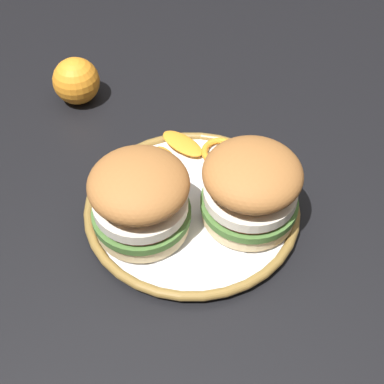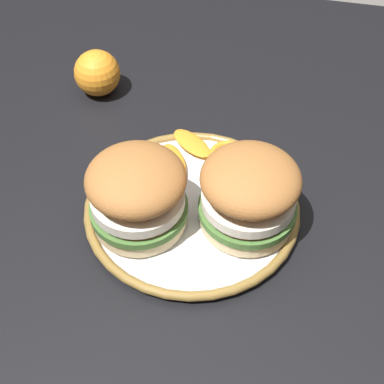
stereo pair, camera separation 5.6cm
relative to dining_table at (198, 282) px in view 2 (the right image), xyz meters
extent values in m
cube|color=black|center=(0.00, 0.00, 0.08)|extent=(1.23, 1.04, 0.03)
cube|color=black|center=(-0.56, -0.46, -0.30)|extent=(0.06, 0.06, 0.74)
cylinder|color=white|center=(-0.04, -0.02, 0.10)|extent=(0.25, 0.25, 0.01)
torus|color=olive|center=(-0.04, -0.02, 0.11)|extent=(0.28, 0.28, 0.01)
cylinder|color=white|center=(-0.04, -0.02, 0.11)|extent=(0.19, 0.19, 0.00)
cylinder|color=beige|center=(-0.03, 0.05, 0.12)|extent=(0.11, 0.11, 0.02)
cylinder|color=#477033|center=(-0.03, 0.05, 0.14)|extent=(0.12, 0.12, 0.01)
cylinder|color=#BC3828|center=(-0.03, 0.05, 0.15)|extent=(0.11, 0.11, 0.01)
cylinder|color=silver|center=(-0.03, 0.05, 0.16)|extent=(0.11, 0.11, 0.01)
ellipsoid|color=#A36633|center=(-0.03, 0.05, 0.19)|extent=(0.14, 0.14, 0.05)
cylinder|color=beige|center=(0.00, -0.07, 0.12)|extent=(0.11, 0.11, 0.02)
cylinder|color=#477033|center=(0.00, -0.07, 0.14)|extent=(0.12, 0.12, 0.01)
cylinder|color=#BC3828|center=(0.00, -0.07, 0.15)|extent=(0.11, 0.11, 0.01)
cylinder|color=silver|center=(0.00, -0.07, 0.16)|extent=(0.11, 0.11, 0.01)
ellipsoid|color=#A36633|center=(0.00, -0.07, 0.19)|extent=(0.15, 0.15, 0.05)
torus|color=orange|center=(-0.13, 0.01, 0.12)|extent=(0.07, 0.07, 0.01)
cylinder|color=#F4E5C6|center=(-0.13, 0.01, 0.12)|extent=(0.03, 0.03, 0.00)
ellipsoid|color=orange|center=(-0.10, -0.06, 0.12)|extent=(0.09, 0.07, 0.01)
ellipsoid|color=orange|center=(-0.14, -0.04, 0.12)|extent=(0.07, 0.07, 0.01)
sphere|color=orange|center=(-0.25, -0.22, 0.13)|extent=(0.07, 0.07, 0.07)
camera|label=1|loc=(0.41, 0.03, 0.65)|focal=51.55mm
camera|label=2|loc=(0.40, 0.08, 0.65)|focal=51.55mm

